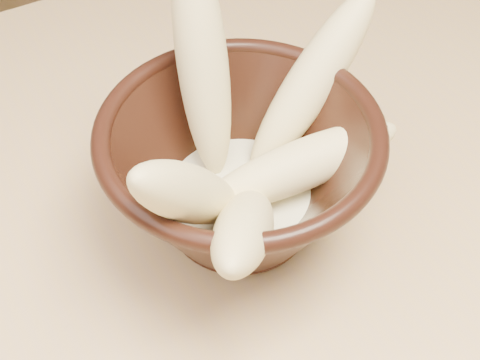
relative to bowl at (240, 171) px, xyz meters
name	(u,v)px	position (x,y,z in m)	size (l,w,h in m)	color
bowl	(240,171)	(0.00, 0.00, 0.00)	(0.18, 0.18, 0.10)	black
milk_puddle	(240,196)	(0.00, 0.00, -0.02)	(0.10, 0.10, 0.01)	beige
banana_upright	(202,61)	(0.00, 0.05, 0.05)	(0.03, 0.03, 0.16)	#F2D68F
banana_left	(190,194)	(-0.05, -0.03, 0.03)	(0.03, 0.03, 0.14)	#F2D68F
banana_right	(312,81)	(0.07, 0.03, 0.03)	(0.03, 0.03, 0.15)	#F2D68F
banana_across	(302,165)	(0.04, -0.02, 0.00)	(0.03, 0.03, 0.14)	#F2D68F
banana_front	(244,229)	(-0.03, -0.05, 0.02)	(0.03, 0.03, 0.13)	#F2D68F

